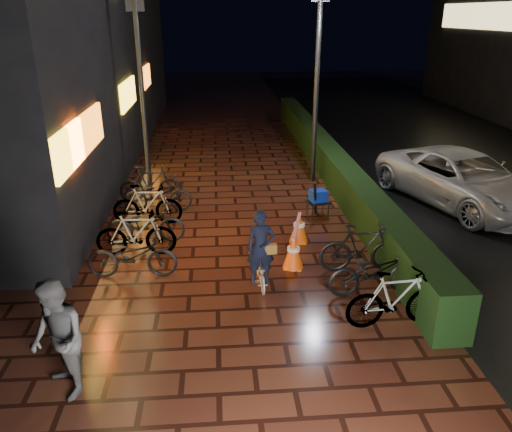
{
  "coord_description": "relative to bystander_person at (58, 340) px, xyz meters",
  "views": [
    {
      "loc": [
        -0.47,
        -8.53,
        5.14
      ],
      "look_at": [
        0.31,
        1.35,
        1.1
      ],
      "focal_mm": 35.0,
      "sensor_mm": 36.0,
      "label": 1
    }
  ],
  "objects": [
    {
      "name": "cart_assembly",
      "position": [
        4.96,
        6.42,
        -0.36
      ],
      "size": [
        0.67,
        0.7,
        1.08
      ],
      "color": "black",
      "rests_on": "ground"
    },
    {
      "name": "lamp_post_sf",
      "position": [
        0.09,
        9.56,
        2.14
      ],
      "size": [
        0.53,
        0.16,
        5.55
      ],
      "color": "black",
      "rests_on": "ground"
    },
    {
      "name": "van",
      "position": [
        9.24,
        7.02,
        -0.16
      ],
      "size": [
        4.11,
        5.93,
        1.5
      ],
      "primitive_type": "imported",
      "rotation": [
        0.0,
        0.0,
        0.33
      ],
      "color": "#AAA9AE",
      "rests_on": "ground"
    },
    {
      "name": "lamp_post_hedge",
      "position": [
        5.4,
        9.54,
        2.29
      ],
      "size": [
        0.55,
        0.16,
        5.83
      ],
      "color": "black",
      "rests_on": "ground"
    },
    {
      "name": "traffic_barrier",
      "position": [
        4.04,
        4.24,
        -0.55
      ],
      "size": [
        0.81,
        1.78,
        0.73
      ],
      "color": "#FD500D",
      "rests_on": "ground"
    },
    {
      "name": "hedge",
      "position": [
        6.08,
        10.55,
        -0.41
      ],
      "size": [
        0.7,
        20.0,
        1.0
      ],
      "primitive_type": "cube",
      "color": "black",
      "rests_on": "ground"
    },
    {
      "name": "parked_bikes_hedge",
      "position": [
        5.29,
        2.32,
        -0.39
      ],
      "size": [
        1.92,
        2.65,
        1.08
      ],
      "color": "black",
      "rests_on": "ground"
    },
    {
      "name": "cyclist",
      "position": [
        3.09,
        2.84,
        -0.3
      ],
      "size": [
        0.6,
        1.16,
        1.64
      ],
      "color": "silver",
      "rests_on": "ground"
    },
    {
      "name": "bystander_person",
      "position": [
        0.0,
        0.0,
        0.0
      ],
      "size": [
        1.07,
        1.12,
        1.83
      ],
      "primitive_type": "imported",
      "rotation": [
        0.0,
        0.0,
        -0.98
      ],
      "color": "#525254",
      "rests_on": "ground"
    },
    {
      "name": "parked_bikes_storefront",
      "position": [
        0.48,
        5.69,
        -0.4
      ],
      "size": [
        2.13,
        5.2,
        1.08
      ],
      "color": "black",
      "rests_on": "ground"
    },
    {
      "name": "ground",
      "position": [
        2.78,
        2.55,
        -0.91
      ],
      "size": [
        80.0,
        80.0,
        0.0
      ],
      "primitive_type": "plane",
      "color": "#381911",
      "rests_on": "ground"
    }
  ]
}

